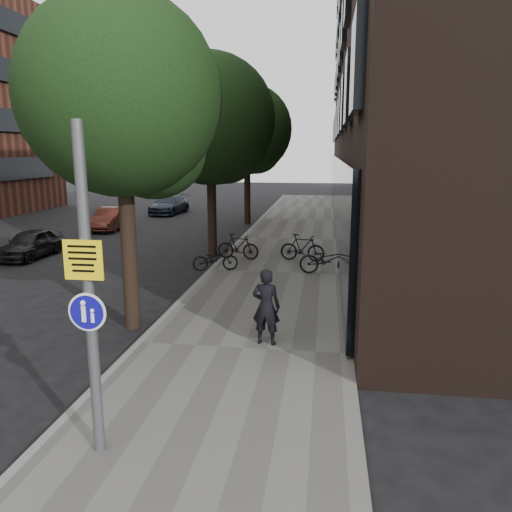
% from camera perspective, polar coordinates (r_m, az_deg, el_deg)
% --- Properties ---
extents(ground, '(120.00, 120.00, 0.00)m').
position_cam_1_polar(ground, '(7.73, -7.82, -20.42)').
color(ground, black).
rests_on(ground, ground).
extents(sidewalk, '(4.50, 60.00, 0.12)m').
position_cam_1_polar(sidewalk, '(16.84, 2.23, -2.03)').
color(sidewalk, '#5D5B56').
rests_on(sidewalk, ground).
extents(curb_edge, '(0.15, 60.00, 0.13)m').
position_cam_1_polar(curb_edge, '(17.21, -5.25, -1.76)').
color(curb_edge, slate).
rests_on(curb_edge, ground).
extents(building_right_dark_brick, '(12.00, 40.00, 18.00)m').
position_cam_1_polar(building_right_dark_brick, '(29.44, 22.39, 20.63)').
color(building_right_dark_brick, black).
rests_on(building_right_dark_brick, ground).
extents(street_tree_near, '(4.40, 4.40, 7.50)m').
position_cam_1_polar(street_tree_near, '(11.80, -14.54, 16.35)').
color(street_tree_near, black).
rests_on(street_tree_near, ground).
extents(street_tree_mid, '(5.00, 5.00, 7.80)m').
position_cam_1_polar(street_tree_mid, '(19.93, -4.94, 14.74)').
color(street_tree_mid, black).
rests_on(street_tree_mid, ground).
extents(street_tree_far, '(5.00, 5.00, 7.80)m').
position_cam_1_polar(street_tree_far, '(28.76, -0.84, 13.91)').
color(street_tree_far, black).
rests_on(street_tree_far, ground).
extents(signpost, '(0.51, 0.15, 4.38)m').
position_cam_1_polar(signpost, '(6.74, -18.54, -4.14)').
color(signpost, '#595B5E').
rests_on(signpost, sidewalk).
extents(pedestrian, '(0.64, 0.47, 1.63)m').
position_cam_1_polar(pedestrian, '(10.46, 1.16, -5.81)').
color(pedestrian, black).
rests_on(pedestrian, sidewalk).
extents(parked_bike_facade_near, '(1.91, 0.70, 0.99)m').
position_cam_1_polar(parked_bike_facade_near, '(16.60, 8.25, -0.39)').
color(parked_bike_facade_near, black).
rests_on(parked_bike_facade_near, sidewalk).
extents(parked_bike_facade_far, '(1.72, 0.76, 1.00)m').
position_cam_1_polar(parked_bike_facade_far, '(18.47, 5.32, 0.95)').
color(parked_bike_facade_far, black).
rests_on(parked_bike_facade_far, sidewalk).
extents(parked_bike_curb_near, '(1.62, 0.95, 0.81)m').
position_cam_1_polar(parked_bike_curb_near, '(16.99, -4.68, -0.34)').
color(parked_bike_curb_near, black).
rests_on(parked_bike_curb_near, sidewalk).
extents(parked_bike_curb_far, '(1.65, 0.67, 0.97)m').
position_cam_1_polar(parked_bike_curb_far, '(18.74, -2.06, 1.10)').
color(parked_bike_curb_far, black).
rests_on(parked_bike_curb_far, sidewalk).
extents(parked_car_near, '(1.37, 3.29, 1.12)m').
position_cam_1_polar(parked_car_near, '(21.46, -24.35, 1.30)').
color(parked_car_near, black).
rests_on(parked_car_near, ground).
extents(parked_car_mid, '(1.42, 3.62, 1.17)m').
position_cam_1_polar(parked_car_mid, '(27.66, -16.27, 4.11)').
color(parked_car_mid, '#542118').
rests_on(parked_car_mid, ground).
extents(parked_car_far, '(2.00, 4.26, 1.20)m').
position_cam_1_polar(parked_car_far, '(33.90, -9.88, 5.80)').
color(parked_car_far, '#1D2534').
rests_on(parked_car_far, ground).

